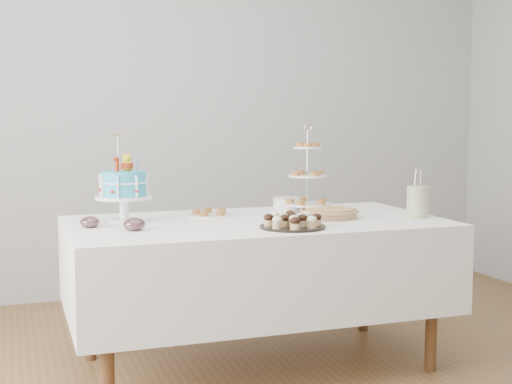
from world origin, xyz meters
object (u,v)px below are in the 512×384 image
object	(u,v)px
plate_stack	(289,204)
pastry_plate	(210,213)
jam_bowl_a	(134,224)
jam_bowl_b	(90,222)
cupcake_tray	(293,221)
tiered_stand	(308,176)
table	(257,264)
birthday_cake	(124,199)
pie	(329,212)
utensil_pitcher	(418,201)

from	to	relation	value
plate_stack	pastry_plate	distance (m)	0.51
jam_bowl_a	jam_bowl_b	size ratio (longest dim) A/B	1.09
cupcake_tray	plate_stack	xyz separation A→B (m)	(0.23, 0.61, 0.00)
tiered_stand	jam_bowl_a	size ratio (longest dim) A/B	4.82
table	birthday_cake	world-z (taller)	birthday_cake
birthday_cake	pie	bearing A→B (deg)	-32.88
birthday_cake	jam_bowl_a	xyz separation A→B (m)	(0.00, -0.27, -0.09)
cupcake_tray	plate_stack	size ratio (longest dim) A/B	1.72
plate_stack	utensil_pitcher	world-z (taller)	utensil_pitcher
birthday_cake	pie	xyz separation A→B (m)	(1.05, -0.18, -0.09)
tiered_stand	utensil_pitcher	size ratio (longest dim) A/B	1.94
table	jam_bowl_b	bearing A→B (deg)	177.75
pastry_plate	utensil_pitcher	size ratio (longest dim) A/B	0.97
cupcake_tray	tiered_stand	xyz separation A→B (m)	(0.26, 0.44, 0.17)
cupcake_tray	jam_bowl_b	world-z (taller)	cupcake_tray
pie	utensil_pitcher	xyz separation A→B (m)	(0.45, -0.15, 0.06)
cupcake_tray	pastry_plate	bearing A→B (deg)	117.61
pie	jam_bowl_b	bearing A→B (deg)	176.96
pie	jam_bowl_a	distance (m)	1.05
pie	tiered_stand	xyz separation A→B (m)	(-0.05, 0.18, 0.18)
cupcake_tray	plate_stack	world-z (taller)	same
cupcake_tray	pie	size ratio (longest dim) A/B	1.03
table	pastry_plate	bearing A→B (deg)	130.05
pie	pastry_plate	bearing A→B (deg)	156.25
tiered_stand	utensil_pitcher	xyz separation A→B (m)	(0.49, -0.33, -0.12)
pie	utensil_pitcher	size ratio (longest dim) A/B	1.22
plate_stack	cupcake_tray	bearing A→B (deg)	-110.37
table	jam_bowl_b	xyz separation A→B (m)	(-0.84, 0.03, 0.25)
cupcake_tray	jam_bowl_b	size ratio (longest dim) A/B	3.40
pastry_plate	utensil_pitcher	bearing A→B (deg)	-21.53
cupcake_tray	tiered_stand	size ratio (longest dim) A/B	0.64
pastry_plate	jam_bowl_a	xyz separation A→B (m)	(-0.46, -0.35, 0.01)
plate_stack	jam_bowl_a	distance (m)	1.06
birthday_cake	table	bearing A→B (deg)	-35.95
table	pie	world-z (taller)	pie
jam_bowl_b	utensil_pitcher	xyz separation A→B (m)	(1.68, -0.22, 0.06)
pie	pastry_plate	distance (m)	0.64
table	jam_bowl_a	size ratio (longest dim) A/B	18.66
birthday_cake	plate_stack	size ratio (longest dim) A/B	2.40
birthday_cake	cupcake_tray	bearing A→B (deg)	-53.98
birthday_cake	plate_stack	xyz separation A→B (m)	(0.97, 0.17, -0.08)
table	jam_bowl_b	size ratio (longest dim) A/B	20.42
birthday_cake	pie	size ratio (longest dim) A/B	1.43
birthday_cake	pastry_plate	size ratio (longest dim) A/B	1.80
cupcake_tray	jam_bowl_a	bearing A→B (deg)	166.95
jam_bowl_a	jam_bowl_b	xyz separation A→B (m)	(-0.19, 0.16, -0.00)
table	tiered_stand	xyz separation A→B (m)	(0.35, 0.15, 0.43)
jam_bowl_a	jam_bowl_b	world-z (taller)	jam_bowl_a
plate_stack	jam_bowl_a	world-z (taller)	plate_stack
tiered_stand	utensil_pitcher	distance (m)	0.60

